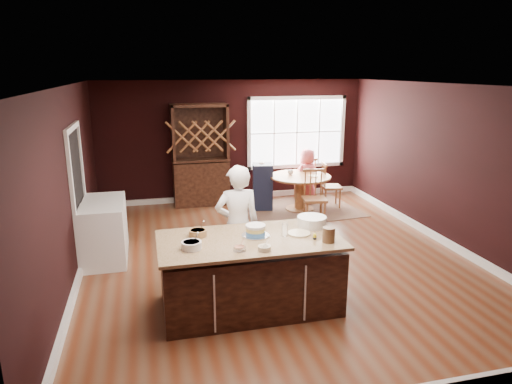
# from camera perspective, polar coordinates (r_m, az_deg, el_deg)

# --- Properties ---
(room_shell) EXTENTS (7.00, 7.00, 7.00)m
(room_shell) POSITION_cam_1_polar(r_m,az_deg,el_deg) (7.04, 2.54, 2.16)
(room_shell) COLOR brown
(room_shell) RESTS_ON ground
(window) EXTENTS (2.36, 0.10, 1.66)m
(window) POSITION_cam_1_polar(r_m,az_deg,el_deg) (10.71, 5.10, 7.43)
(window) COLOR white
(window) RESTS_ON room_shell
(doorway) EXTENTS (0.08, 1.26, 2.13)m
(doorway) POSITION_cam_1_polar(r_m,az_deg,el_deg) (7.50, -21.24, -0.62)
(doorway) COLOR white
(doorway) RESTS_ON room_shell
(kitchen_island) EXTENTS (2.24, 1.17, 0.92)m
(kitchen_island) POSITION_cam_1_polar(r_m,az_deg,el_deg) (5.80, -0.78, -10.28)
(kitchen_island) COLOR black
(kitchen_island) RESTS_ON ground
(dining_table) EXTENTS (1.29, 1.29, 0.75)m
(dining_table) POSITION_cam_1_polar(r_m,az_deg,el_deg) (9.71, 5.52, 0.80)
(dining_table) COLOR #945625
(dining_table) RESTS_ON ground
(baker) EXTENTS (0.63, 0.42, 1.70)m
(baker) POSITION_cam_1_polar(r_m,az_deg,el_deg) (6.27, -2.31, -4.22)
(baker) COLOR white
(baker) RESTS_ON ground
(layer_cake) EXTENTS (0.35, 0.35, 0.14)m
(layer_cake) POSITION_cam_1_polar(r_m,az_deg,el_deg) (5.68, -0.06, -4.81)
(layer_cake) COLOR white
(layer_cake) RESTS_ON kitchen_island
(bowl_blue) EXTENTS (0.24, 0.24, 0.09)m
(bowl_blue) POSITION_cam_1_polar(r_m,az_deg,el_deg) (5.34, -8.07, -6.61)
(bowl_blue) COLOR silver
(bowl_blue) RESTS_ON kitchen_island
(bowl_yellow) EXTENTS (0.22, 0.22, 0.08)m
(bowl_yellow) POSITION_cam_1_polar(r_m,az_deg,el_deg) (5.72, -7.27, -5.10)
(bowl_yellow) COLOR #886042
(bowl_yellow) RESTS_ON kitchen_island
(bowl_pink) EXTENTS (0.15, 0.15, 0.05)m
(bowl_pink) POSITION_cam_1_polar(r_m,az_deg,el_deg) (5.25, -2.08, -7.08)
(bowl_pink) COLOR silver
(bowl_pink) RESTS_ON kitchen_island
(bowl_olive) EXTENTS (0.15, 0.15, 0.06)m
(bowl_olive) POSITION_cam_1_polar(r_m,az_deg,el_deg) (5.25, 1.05, -7.04)
(bowl_olive) COLOR beige
(bowl_olive) RESTS_ON kitchen_island
(drinking_glass) EXTENTS (0.08, 0.08, 0.17)m
(drinking_glass) POSITION_cam_1_polar(r_m,az_deg,el_deg) (5.68, 3.62, -4.73)
(drinking_glass) COLOR white
(drinking_glass) RESTS_ON kitchen_island
(dinner_plate) EXTENTS (0.29, 0.29, 0.02)m
(dinner_plate) POSITION_cam_1_polar(r_m,az_deg,el_deg) (5.78, 5.40, -5.15)
(dinner_plate) COLOR beige
(dinner_plate) RESTS_ON kitchen_island
(white_tub) EXTENTS (0.38, 0.38, 0.13)m
(white_tub) POSITION_cam_1_polar(r_m,az_deg,el_deg) (6.06, 6.98, -3.66)
(white_tub) COLOR silver
(white_tub) RESTS_ON kitchen_island
(stoneware_crock) EXTENTS (0.15, 0.15, 0.18)m
(stoneware_crock) POSITION_cam_1_polar(r_m,az_deg,el_deg) (5.55, 9.08, -5.29)
(stoneware_crock) COLOR #412B21
(stoneware_crock) RESTS_ON kitchen_island
(toy_figurine) EXTENTS (0.05, 0.05, 0.08)m
(toy_figurine) POSITION_cam_1_polar(r_m,az_deg,el_deg) (5.61, 7.36, -5.56)
(toy_figurine) COLOR yellow
(toy_figurine) RESTS_ON kitchen_island
(rug) EXTENTS (2.53, 2.04, 0.01)m
(rug) POSITION_cam_1_polar(r_m,az_deg,el_deg) (9.85, 5.45, -2.17)
(rug) COLOR brown
(rug) RESTS_ON ground
(chair_east) EXTENTS (0.45, 0.47, 0.99)m
(chair_east) POSITION_cam_1_polar(r_m,az_deg,el_deg) (10.04, 9.42, 0.90)
(chair_east) COLOR brown
(chair_east) RESTS_ON ground
(chair_south) EXTENTS (0.51, 0.49, 1.06)m
(chair_south) POSITION_cam_1_polar(r_m,az_deg,el_deg) (8.92, 7.34, -0.59)
(chair_south) COLOR #8F5C2B
(chair_south) RESTS_ON ground
(chair_north) EXTENTS (0.55, 0.54, 0.98)m
(chair_north) POSITION_cam_1_polar(r_m,az_deg,el_deg) (10.52, 6.12, 1.68)
(chair_north) COLOR brown
(chair_north) RESTS_ON ground
(seated_woman) EXTENTS (0.71, 0.60, 1.23)m
(seated_woman) POSITION_cam_1_polar(r_m,az_deg,el_deg) (10.24, 6.41, 2.00)
(seated_woman) COLOR #C8505B
(seated_woman) RESTS_ON ground
(high_chair) EXTENTS (0.49, 0.49, 1.03)m
(high_chair) POSITION_cam_1_polar(r_m,az_deg,el_deg) (9.74, 0.82, 0.81)
(high_chair) COLOR black
(high_chair) RESTS_ON ground
(toddler) EXTENTS (0.18, 0.14, 0.26)m
(toddler) POSITION_cam_1_polar(r_m,az_deg,el_deg) (9.76, 0.72, 2.61)
(toddler) COLOR #8CA5BF
(toddler) RESTS_ON high_chair
(table_plate) EXTENTS (0.20, 0.20, 0.02)m
(table_plate) POSITION_cam_1_polar(r_m,az_deg,el_deg) (9.64, 7.13, 2.02)
(table_plate) COLOR beige
(table_plate) RESTS_ON dining_table
(table_cup) EXTENTS (0.15, 0.15, 0.10)m
(table_cup) POSITION_cam_1_polar(r_m,az_deg,el_deg) (9.74, 4.32, 2.47)
(table_cup) COLOR white
(table_cup) RESTS_ON dining_table
(hutch) EXTENTS (1.21, 0.50, 2.21)m
(hutch) POSITION_cam_1_polar(r_m,az_deg,el_deg) (10.03, -6.96, 4.57)
(hutch) COLOR #371D0F
(hutch) RESTS_ON ground
(washer) EXTENTS (0.64, 0.62, 0.93)m
(washer) POSITION_cam_1_polar(r_m,az_deg,el_deg) (7.32, -18.55, -5.33)
(washer) COLOR silver
(washer) RESTS_ON ground
(dryer) EXTENTS (0.64, 0.61, 0.92)m
(dryer) POSITION_cam_1_polar(r_m,az_deg,el_deg) (7.93, -18.21, -3.78)
(dryer) COLOR white
(dryer) RESTS_ON ground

